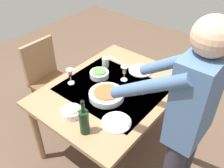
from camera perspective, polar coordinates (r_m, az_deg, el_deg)
ground_plane at (r=2.74m, az=-0.00°, el=-13.45°), size 6.00×6.00×0.00m
dining_table at (r=2.26m, az=-0.00°, el=-2.59°), size 1.31×1.01×0.75m
chair_near at (r=2.85m, az=-14.72°, el=1.89°), size 0.40×0.40×0.91m
person_server at (r=1.68m, az=16.81°, el=-8.54°), size 0.42×0.61×1.69m
wine_bottle at (r=1.77m, az=-6.46°, el=-8.52°), size 0.07×0.07×0.30m
wine_glass_left at (r=2.25m, az=-9.66°, el=2.33°), size 0.07×0.07×0.15m
wine_glass_right at (r=2.26m, az=2.88°, el=3.08°), size 0.07×0.07×0.15m
water_cup_near_left at (r=2.20m, az=10.06°, el=-0.48°), size 0.07×0.07×0.09m
water_cup_near_right at (r=2.48m, az=-1.52°, el=5.05°), size 0.07×0.07×0.10m
serving_bowl_pasta at (r=2.09m, az=-1.28°, el=-2.45°), size 0.30×0.30×0.07m
side_bowl_salad at (r=2.34m, az=-2.96°, el=2.39°), size 0.18×0.18×0.07m
side_bowl_bread at (r=1.96m, az=-9.33°, el=-6.34°), size 0.16×0.16×0.07m
dinner_plate_near at (r=1.90m, az=1.00°, el=-8.86°), size 0.23×0.23×0.01m
dinner_plate_far at (r=2.45m, az=6.57°, el=3.10°), size 0.23×0.23×0.01m
table_knife at (r=2.62m, az=0.77°, el=5.74°), size 0.04×0.20×0.00m
table_fork at (r=2.21m, az=5.62°, el=-1.28°), size 0.05×0.18×0.00m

